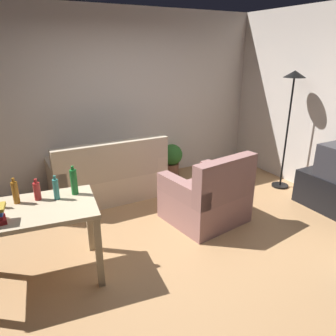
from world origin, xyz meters
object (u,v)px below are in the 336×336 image
(bottle_amber, at_px, (15,192))
(bottle_green, at_px, (74,182))
(armchair, at_px, (208,198))
(bottle_tall, at_px, (56,189))
(couch, at_px, (108,178))
(potted_plant, at_px, (172,158))
(bottle_red, at_px, (37,191))
(desk, at_px, (28,220))
(torchiere_lamp, at_px, (292,98))

(bottle_amber, height_order, bottle_green, bottle_green)
(armchair, relative_size, bottle_tall, 4.28)
(couch, distance_m, potted_plant, 1.28)
(couch, distance_m, bottle_green, 1.63)
(bottle_tall, bearing_deg, potted_plant, 37.85)
(couch, relative_size, bottle_tall, 6.77)
(bottle_green, bearing_deg, armchair, 2.03)
(armchair, relative_size, bottle_red, 4.86)
(desk, relative_size, bottle_tall, 5.36)
(desk, height_order, bottle_green, bottle_green)
(bottle_tall, bearing_deg, couch, 56.15)
(armchair, height_order, bottle_tall, bottle_tall)
(desk, relative_size, bottle_red, 6.10)
(couch, bearing_deg, potted_plant, -165.88)
(desk, bearing_deg, bottle_amber, 117.72)
(torchiere_lamp, relative_size, bottle_amber, 7.29)
(potted_plant, height_order, bottle_amber, bottle_amber)
(torchiere_lamp, distance_m, bottle_green, 3.37)
(armchair, distance_m, bottle_green, 1.73)
(bottle_amber, bearing_deg, couch, 45.44)
(couch, bearing_deg, bottle_tall, 56.15)
(potted_plant, relative_size, bottle_tall, 2.40)
(bottle_amber, relative_size, bottle_green, 0.85)
(torchiere_lamp, relative_size, bottle_red, 8.66)
(torchiere_lamp, relative_size, bottle_green, 6.21)
(bottle_red, height_order, bottle_green, bottle_green)
(desk, bearing_deg, couch, 57.21)
(potted_plant, xyz_separation_m, bottle_amber, (-2.50, -1.59, 0.54))
(torchiere_lamp, xyz_separation_m, potted_plant, (-1.33, 1.23, -1.08))
(couch, xyz_separation_m, bottle_amber, (-1.26, -1.27, 0.56))
(bottle_amber, xyz_separation_m, bottle_red, (0.18, -0.01, -0.02))
(torchiere_lamp, height_order, bottle_red, torchiere_lamp)
(desk, height_order, potted_plant, desk)
(potted_plant, height_order, armchair, armchair)
(couch, distance_m, torchiere_lamp, 2.95)
(desk, height_order, armchair, armchair)
(potted_plant, distance_m, armchair, 1.62)
(armchair, bearing_deg, torchiere_lamp, -176.81)
(bottle_red, bearing_deg, bottle_green, -6.52)
(armchair, bearing_deg, bottle_tall, -5.76)
(armchair, bearing_deg, bottle_red, -8.07)
(desk, xyz_separation_m, bottle_green, (0.45, 0.11, 0.24))
(armchair, distance_m, bottle_tall, 1.89)
(couch, relative_size, torchiere_lamp, 0.89)
(armchair, xyz_separation_m, bottle_red, (-1.97, -0.02, 0.53))
(torchiere_lamp, bearing_deg, desk, -172.10)
(bottle_tall, distance_m, bottle_green, 0.18)
(armchair, height_order, bottle_green, bottle_green)
(bottle_tall, bearing_deg, desk, -163.93)
(torchiere_lamp, relative_size, armchair, 1.78)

